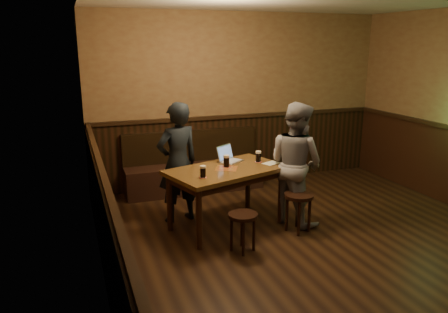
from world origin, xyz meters
TOP-DOWN VIEW (x-y plane):
  - room at (0.00, 0.22)m, footprint 5.04×6.04m
  - bench at (-0.89, 2.75)m, footprint 2.20×0.50m
  - pub_table at (-0.89, 1.22)m, footprint 1.64×1.23m
  - stool_left at (-0.95, 0.50)m, footprint 0.42×0.42m
  - stool_right at (-0.10, 0.76)m, footprint 0.49×0.49m
  - pint_left at (-1.28, 0.95)m, footprint 0.09×0.09m
  - pint_mid at (-0.87, 1.27)m, footprint 0.10×0.10m
  - pint_right at (-0.38, 1.37)m, footprint 0.10×0.10m
  - laptop at (-0.75, 1.52)m, footprint 0.39×0.37m
  - menu at (-0.25, 1.25)m, footprint 0.26×0.22m
  - person_suit at (-1.42, 1.62)m, footprint 0.66×0.51m
  - person_grey at (0.01, 1.08)m, footprint 0.84×0.94m

SIDE VIEW (x-z plane):
  - bench at x=-0.89m, z-range -0.16..0.79m
  - stool_left at x=-0.95m, z-range 0.13..0.59m
  - stool_right at x=-0.10m, z-range 0.15..0.64m
  - pub_table at x=-0.89m, z-range 0.28..1.07m
  - menu at x=-0.25m, z-range 0.78..0.78m
  - person_suit at x=-1.42m, z-range 0.00..1.59m
  - person_grey at x=0.01m, z-range 0.00..1.60m
  - laptop at x=-0.75m, z-range 0.73..0.94m
  - pint_left at x=-1.28m, z-range 0.78..0.92m
  - pint_right at x=-0.38m, z-range 0.78..0.93m
  - pint_mid at x=-0.87m, z-range 0.78..0.94m
  - room at x=0.00m, z-range -0.22..2.62m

